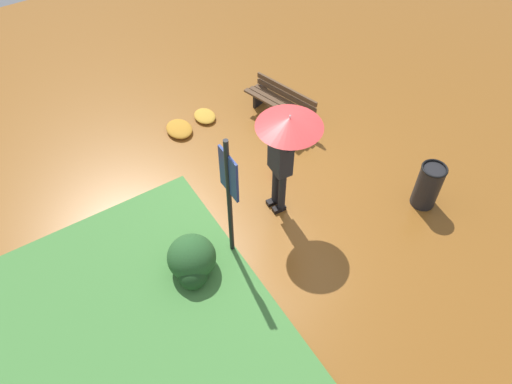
# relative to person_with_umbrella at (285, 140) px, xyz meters

# --- Properties ---
(ground_plane) EXTENTS (18.00, 18.00, 0.00)m
(ground_plane) POSITION_rel_person_with_umbrella_xyz_m (-0.29, 0.08, -1.55)
(ground_plane) COLOR brown
(grass_verge) EXTENTS (4.80, 4.00, 0.05)m
(grass_verge) POSITION_rel_person_with_umbrella_xyz_m (0.90, -3.06, -1.53)
(grass_verge) COLOR #47843D
(grass_verge) RESTS_ON ground_plane
(person_with_umbrella) EXTENTS (0.96, 0.96, 2.04)m
(person_with_umbrella) POSITION_rel_person_with_umbrella_xyz_m (0.00, 0.00, 0.00)
(person_with_umbrella) COLOR black
(person_with_umbrella) RESTS_ON ground_plane
(info_sign_post) EXTENTS (0.44, 0.07, 2.30)m
(info_sign_post) POSITION_rel_person_with_umbrella_xyz_m (0.27, -1.09, -0.11)
(info_sign_post) COLOR black
(info_sign_post) RESTS_ON ground_plane
(handbag) EXTENTS (0.33, 0.28, 0.37)m
(handbag) POSITION_rel_person_with_umbrella_xyz_m (-0.64, 0.37, -1.42)
(handbag) COLOR brown
(handbag) RESTS_ON ground_plane
(park_bench) EXTENTS (1.44, 0.75, 0.75)m
(park_bench) POSITION_rel_person_with_umbrella_xyz_m (-1.85, 1.23, -1.15)
(park_bench) COLOR black
(park_bench) RESTS_ON ground_plane
(trash_bin) EXTENTS (0.42, 0.42, 0.83)m
(trash_bin) POSITION_rel_person_with_umbrella_xyz_m (1.16, 2.07, -1.13)
(trash_bin) COLOR black
(trash_bin) RESTS_ON ground_plane
(shrub_cluster) EXTENTS (0.79, 0.71, 0.64)m
(shrub_cluster) POSITION_rel_person_with_umbrella_xyz_m (0.31, -1.80, -1.25)
(shrub_cluster) COLOR #285628
(shrub_cluster) RESTS_ON ground_plane
(leaf_pile_near_person) EXTENTS (0.59, 0.47, 0.13)m
(leaf_pile_near_person) POSITION_rel_person_with_umbrella_xyz_m (-2.62, -0.56, -1.49)
(leaf_pile_near_person) COLOR #C68428
(leaf_pile_near_person) RESTS_ON ground_plane
(leaf_pile_by_bench) EXTENTS (0.50, 0.40, 0.11)m
(leaf_pile_by_bench) POSITION_rel_person_with_umbrella_xyz_m (-2.69, 0.03, -1.50)
(leaf_pile_by_bench) COLOR gold
(leaf_pile_by_bench) RESTS_ON ground_plane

